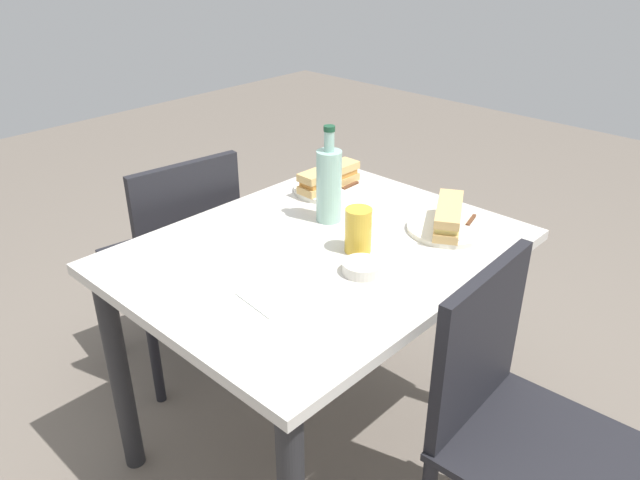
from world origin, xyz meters
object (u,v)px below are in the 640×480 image
Objects in this scene: chair_far at (510,419)px; baguette_sandwich_near at (329,177)px; beer_glass at (358,230)px; olive_bowl at (362,268)px; knife_near at (343,189)px; plate_near at (329,189)px; chair_near at (180,254)px; dining_table at (320,281)px; water_bottle at (329,184)px; baguette_sandwich_far at (449,216)px; knife_far at (467,226)px; plate_far at (447,228)px.

baguette_sandwich_near is at bearing -109.86° from chair_far.
beer_glass is 0.13m from olive_bowl.
plate_near is at bearing -79.16° from knife_near.
chair_far is 1.00× the size of chair_near.
chair_near is 3.67× the size of baguette_sandwich_near.
baguette_sandwich_near is at bearing 135.38° from chair_near.
beer_glass is (0.26, 0.34, 0.01)m from baguette_sandwich_near.
baguette_sandwich_near is (-0.31, -0.87, 0.28)m from chair_far.
water_bottle reaches higher than dining_table.
baguette_sandwich_far is 0.30m from beer_glass.
baguette_sandwich_near reaches higher than knife_far.
knife_near is at bearing -132.61° from beer_glass.
plate_near is 0.46m from plate_far.
baguette_sandwich_far is (-0.02, 0.46, 0.00)m from baguette_sandwich_near.
knife_far is 1.40× the size of beer_glass.
baguette_sandwich_far is at bearing 175.74° from olive_bowl.
baguette_sandwich_far is at bearing 147.94° from dining_table.
chair_near reaches higher than baguette_sandwich_near.
knife_near is 0.23m from water_bottle.
dining_table is at bearing 31.72° from knife_near.
plate_near is at bearing -141.04° from dining_table.
dining_table is 5.94× the size of knife_near.
knife_near is at bearing -111.65° from chair_far.
chair_far is at bearing 51.34° from plate_far.
baguette_sandwich_far is at bearing -49.58° from knife_far.
olive_bowl is (0.17, 0.28, -0.10)m from water_bottle.
water_bottle is (-0.15, -0.72, 0.35)m from chair_far.
plate_near is 0.46m from baguette_sandwich_far.
baguette_sandwich_far is (0.00, 0.00, 0.04)m from plate_far.
chair_near is 0.62m from knife_near.
dining_table is 4.56× the size of baguette_sandwich_near.
baguette_sandwich_near is 1.86× the size of beer_glass.
baguette_sandwich_far reaches higher than knife_near.
plate_near is 0.43m from beer_glass.
baguette_sandwich_far is (-0.33, -0.41, 0.28)m from chair_far.
olive_bowl is at bearing 80.35° from dining_table.
plate_near is 0.80× the size of water_bottle.
dining_table is 4.46× the size of baguette_sandwich_far.
plate_near is 1.31× the size of knife_near.
chair_far reaches higher than knife_far.
water_bottle is at bearing -58.80° from plate_far.
plate_far is 0.98× the size of baguette_sandwich_far.
chair_far reaches higher than plate_far.
knife_near is at bearing -148.28° from dining_table.
knife_near reaches higher than plate_far.
water_bottle is (0.17, 0.15, 0.07)m from baguette_sandwich_near.
plate_far is at bearing 90.96° from knife_near.
plate_near is 0.04m from baguette_sandwich_near.
beer_glass is (0.27, -0.11, 0.01)m from baguette_sandwich_far.
dining_table is at bearing -90.35° from chair_far.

